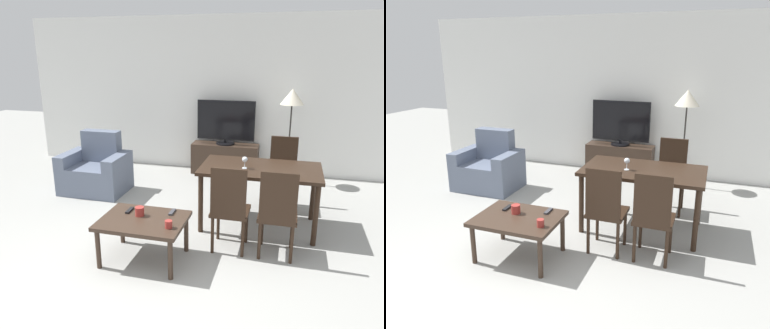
% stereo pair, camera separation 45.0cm
% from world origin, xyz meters
% --- Properties ---
extents(ground_plane, '(18.00, 18.00, 0.00)m').
position_xyz_m(ground_plane, '(0.00, 0.00, 0.00)').
color(ground_plane, '#9E9E99').
extents(wall_back, '(7.05, 0.06, 2.70)m').
position_xyz_m(wall_back, '(0.00, 3.87, 1.35)').
color(wall_back, white).
rests_on(wall_back, ground_plane).
extents(armchair, '(0.97, 0.72, 0.91)m').
position_xyz_m(armchair, '(-1.51, 2.26, 0.31)').
color(armchair, slate).
rests_on(armchair, ground_plane).
extents(tv_stand, '(1.16, 0.36, 0.54)m').
position_xyz_m(tv_stand, '(0.27, 3.62, 0.27)').
color(tv_stand, '#38281E').
rests_on(tv_stand, ground_plane).
extents(tv, '(1.00, 0.32, 0.76)m').
position_xyz_m(tv, '(0.27, 3.62, 0.92)').
color(tv, black).
rests_on(tv, tv_stand).
extents(coffee_table, '(0.87, 0.66, 0.46)m').
position_xyz_m(coffee_table, '(-0.03, 0.55, 0.40)').
color(coffee_table, '#38281E').
rests_on(coffee_table, ground_plane).
extents(dining_table, '(1.43, 0.82, 0.76)m').
position_xyz_m(dining_table, '(1.04, 1.66, 0.67)').
color(dining_table, black).
rests_on(dining_table, ground_plane).
extents(dining_chair_near, '(0.40, 0.40, 0.98)m').
position_xyz_m(dining_chair_near, '(0.79, 0.94, 0.53)').
color(dining_chair_near, black).
rests_on(dining_chair_near, ground_plane).
extents(dining_chair_far, '(0.40, 0.40, 0.98)m').
position_xyz_m(dining_chair_far, '(1.29, 2.39, 0.53)').
color(dining_chair_far, black).
rests_on(dining_chair_far, ground_plane).
extents(dining_chair_near_right, '(0.40, 0.40, 0.98)m').
position_xyz_m(dining_chair_near_right, '(1.29, 0.94, 0.53)').
color(dining_chair_near_right, black).
rests_on(dining_chair_near_right, ground_plane).
extents(floor_lamp, '(0.37, 0.37, 1.54)m').
position_xyz_m(floor_lamp, '(1.35, 3.42, 1.35)').
color(floor_lamp, black).
rests_on(floor_lamp, ground_plane).
extents(remote_primary, '(0.04, 0.15, 0.02)m').
position_xyz_m(remote_primary, '(0.21, 0.77, 0.47)').
color(remote_primary, '#38383D').
rests_on(remote_primary, coffee_table).
extents(remote_secondary, '(0.04, 0.15, 0.02)m').
position_xyz_m(remote_secondary, '(-0.24, 0.69, 0.47)').
color(remote_secondary, black).
rests_on(remote_secondary, coffee_table).
extents(cup_white_near, '(0.10, 0.10, 0.09)m').
position_xyz_m(cup_white_near, '(-0.09, 0.62, 0.51)').
color(cup_white_near, maroon).
rests_on(cup_white_near, coffee_table).
extents(cup_colored_far, '(0.07, 0.07, 0.08)m').
position_xyz_m(cup_colored_far, '(0.29, 0.42, 0.50)').
color(cup_colored_far, maroon).
rests_on(cup_colored_far, coffee_table).
extents(wine_glass_left, '(0.07, 0.07, 0.15)m').
position_xyz_m(wine_glass_left, '(0.86, 1.57, 0.86)').
color(wine_glass_left, silver).
rests_on(wine_glass_left, dining_table).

